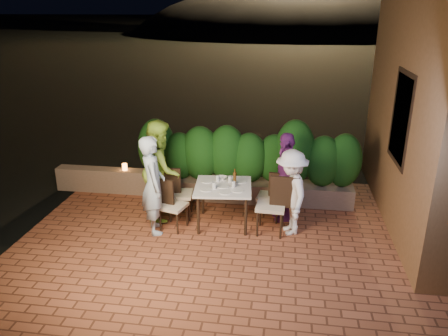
% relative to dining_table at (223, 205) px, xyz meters
% --- Properties ---
extents(ground, '(400.00, 400.00, 0.00)m').
position_rel_dining_table_xyz_m(ground, '(0.13, -1.16, -0.40)').
color(ground, black).
rests_on(ground, ground).
extents(terrace_floor, '(7.00, 6.00, 0.15)m').
position_rel_dining_table_xyz_m(terrace_floor, '(0.13, -0.66, -0.45)').
color(terrace_floor, brown).
rests_on(terrace_floor, ground).
extents(building_wall, '(1.60, 5.00, 5.00)m').
position_rel_dining_table_xyz_m(building_wall, '(3.73, 0.84, 2.12)').
color(building_wall, brown).
rests_on(building_wall, ground).
extents(window_pane, '(0.08, 1.00, 1.40)m').
position_rel_dining_table_xyz_m(window_pane, '(2.95, 0.34, 1.62)').
color(window_pane, black).
rests_on(window_pane, building_wall).
extents(window_frame, '(0.06, 1.15, 1.55)m').
position_rel_dining_table_xyz_m(window_frame, '(2.94, 0.34, 1.62)').
color(window_frame, black).
rests_on(window_frame, building_wall).
extents(planter, '(4.20, 0.55, 0.40)m').
position_rel_dining_table_xyz_m(planter, '(0.33, 1.14, -0.17)').
color(planter, '#7D644F').
rests_on(planter, ground).
extents(hedge, '(4.00, 0.70, 1.10)m').
position_rel_dining_table_xyz_m(hedge, '(0.33, 1.14, 0.57)').
color(hedge, '#144111').
rests_on(hedge, planter).
extents(parapet, '(2.20, 0.30, 0.50)m').
position_rel_dining_table_xyz_m(parapet, '(-2.67, 1.14, -0.12)').
color(parapet, '#7D644F').
rests_on(parapet, ground).
extents(hill, '(52.00, 40.00, 22.00)m').
position_rel_dining_table_xyz_m(hill, '(2.13, 58.84, -4.38)').
color(hill, black).
rests_on(hill, ground).
extents(dining_table, '(1.08, 1.08, 0.75)m').
position_rel_dining_table_xyz_m(dining_table, '(0.00, 0.00, 0.00)').
color(dining_table, white).
rests_on(dining_table, ground).
extents(plate_nw, '(0.20, 0.20, 0.01)m').
position_rel_dining_table_xyz_m(plate_nw, '(-0.26, -0.22, 0.38)').
color(plate_nw, white).
rests_on(plate_nw, dining_table).
extents(plate_sw, '(0.21, 0.21, 0.01)m').
position_rel_dining_table_xyz_m(plate_sw, '(-0.32, 0.16, 0.38)').
color(plate_sw, white).
rests_on(plate_sw, dining_table).
extents(plate_ne, '(0.22, 0.22, 0.01)m').
position_rel_dining_table_xyz_m(plate_ne, '(0.28, -0.18, 0.38)').
color(plate_ne, white).
rests_on(plate_ne, dining_table).
extents(plate_se, '(0.22, 0.22, 0.01)m').
position_rel_dining_table_xyz_m(plate_se, '(0.28, 0.24, 0.38)').
color(plate_se, white).
rests_on(plate_se, dining_table).
extents(plate_centre, '(0.23, 0.23, 0.01)m').
position_rel_dining_table_xyz_m(plate_centre, '(-0.01, -0.03, 0.38)').
color(plate_centre, white).
rests_on(plate_centre, dining_table).
extents(plate_front, '(0.21, 0.21, 0.01)m').
position_rel_dining_table_xyz_m(plate_front, '(0.08, -0.30, 0.38)').
color(plate_front, white).
rests_on(plate_front, dining_table).
extents(glass_nw, '(0.07, 0.07, 0.12)m').
position_rel_dining_table_xyz_m(glass_nw, '(-0.14, -0.15, 0.43)').
color(glass_nw, silver).
rests_on(glass_nw, dining_table).
extents(glass_sw, '(0.06, 0.06, 0.11)m').
position_rel_dining_table_xyz_m(glass_sw, '(-0.13, 0.20, 0.43)').
color(glass_sw, silver).
rests_on(glass_sw, dining_table).
extents(glass_ne, '(0.07, 0.07, 0.11)m').
position_rel_dining_table_xyz_m(glass_ne, '(0.19, -0.05, 0.43)').
color(glass_ne, silver).
rests_on(glass_ne, dining_table).
extents(glass_se, '(0.07, 0.07, 0.12)m').
position_rel_dining_table_xyz_m(glass_se, '(0.10, 0.19, 0.43)').
color(glass_se, silver).
rests_on(glass_se, dining_table).
extents(beer_bottle, '(0.06, 0.06, 0.29)m').
position_rel_dining_table_xyz_m(beer_bottle, '(0.19, 0.10, 0.52)').
color(beer_bottle, '#4B2C0C').
rests_on(beer_bottle, dining_table).
extents(bowl, '(0.22, 0.22, 0.05)m').
position_rel_dining_table_xyz_m(bowl, '(-0.07, 0.32, 0.40)').
color(bowl, white).
rests_on(bowl, dining_table).
extents(chair_left_front, '(0.52, 0.52, 0.91)m').
position_rel_dining_table_xyz_m(chair_left_front, '(-0.85, -0.29, 0.08)').
color(chair_left_front, black).
rests_on(chair_left_front, ground).
extents(chair_left_back, '(0.49, 0.49, 0.96)m').
position_rel_dining_table_xyz_m(chair_left_back, '(-0.84, 0.18, 0.11)').
color(chair_left_back, black).
rests_on(chair_left_back, ground).
extents(chair_right_front, '(0.52, 0.52, 1.06)m').
position_rel_dining_table_xyz_m(chair_right_front, '(0.86, -0.19, 0.15)').
color(chair_right_front, black).
rests_on(chair_right_front, ground).
extents(chair_right_back, '(0.48, 0.48, 0.92)m').
position_rel_dining_table_xyz_m(chair_right_back, '(0.81, 0.34, 0.09)').
color(chair_right_back, black).
rests_on(chair_right_back, ground).
extents(diner_blue, '(0.64, 0.75, 1.74)m').
position_rel_dining_table_xyz_m(diner_blue, '(-1.15, -0.43, 0.50)').
color(diner_blue, '#A7C1D7').
rests_on(diner_blue, ground).
extents(diner_green, '(0.88, 1.03, 1.85)m').
position_rel_dining_table_xyz_m(diner_green, '(-1.19, 0.20, 0.55)').
color(diner_green, '#AADE45').
rests_on(diner_green, ground).
extents(diner_white, '(0.80, 1.09, 1.51)m').
position_rel_dining_table_xyz_m(diner_white, '(1.19, -0.14, 0.38)').
color(diner_white, white).
rests_on(diner_white, ground).
extents(diner_purple, '(0.62, 1.04, 1.66)m').
position_rel_dining_table_xyz_m(diner_purple, '(1.09, 0.40, 0.46)').
color(diner_purple, '#75297D').
rests_on(diner_purple, ground).
extents(parapet_lamp, '(0.10, 0.10, 0.14)m').
position_rel_dining_table_xyz_m(parapet_lamp, '(-2.26, 1.14, 0.20)').
color(parapet_lamp, orange).
rests_on(parapet_lamp, parapet).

